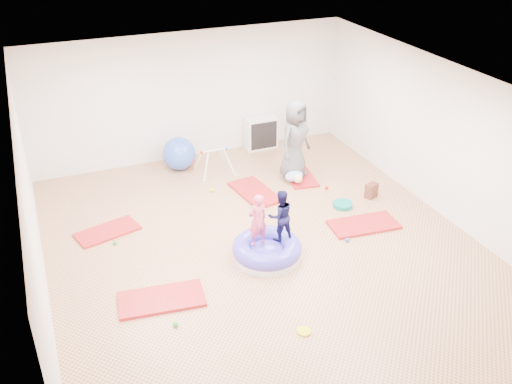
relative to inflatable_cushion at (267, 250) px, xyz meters
name	(u,v)px	position (x,y,z in m)	size (l,w,h in m)	color
room	(263,173)	(0.07, 0.33, 1.26)	(7.01, 8.01, 2.81)	tan
gym_mat_front_left	(162,299)	(-1.89, -0.43, -0.12)	(1.26, 0.63, 0.05)	red
gym_mat_mid_left	(108,231)	(-2.32, 1.77, -0.12)	(1.09, 0.54, 0.05)	red
gym_mat_center_back	(255,192)	(0.66, 2.12, -0.12)	(1.22, 0.61, 0.05)	red
gym_mat_right	(364,225)	(2.01, 0.23, -0.12)	(1.23, 0.62, 0.05)	red
gym_mat_rear_right	(299,176)	(1.79, 2.42, -0.12)	(1.07, 0.54, 0.04)	red
inflatable_cushion	(267,250)	(0.00, 0.00, 0.00)	(1.15, 1.15, 0.36)	silver
child_pink	(258,217)	(-0.16, 0.02, 0.65)	(0.34, 0.22, 0.92)	#D24670
child_navy	(280,213)	(0.25, 0.03, 0.64)	(0.43, 0.34, 0.89)	#101037
adult_caregiver	(295,139)	(1.67, 2.46, 0.72)	(0.80, 0.52, 1.64)	#4F5054
infant	(295,177)	(1.57, 2.19, 0.02)	(0.39, 0.40, 0.23)	#97B1E1
ball_pit_balls	(242,227)	(-0.05, 0.99, -0.10)	(4.39, 3.63, 0.08)	#D9E208
exercise_ball_blue	(179,154)	(-0.42, 3.77, 0.21)	(0.71, 0.71, 0.71)	blue
exercise_ball_orange	(186,158)	(-0.27, 3.81, 0.07)	(0.42, 0.42, 0.42)	#FA3F0D
infant_play_gym	(214,158)	(0.20, 3.25, 0.23)	(0.73, 0.69, 0.56)	silver
cube_shelf	(261,133)	(1.63, 4.12, 0.23)	(0.74, 0.36, 0.74)	silver
balance_disc	(343,205)	(2.01, 0.98, -0.10)	(0.38, 0.38, 0.08)	#0B7764
backpack	(371,191)	(2.71, 1.10, 0.00)	(0.25, 0.16, 0.29)	#983C23
yellow_toy	(304,331)	(-0.23, -1.85, -0.13)	(0.19, 0.19, 0.03)	#D9E208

